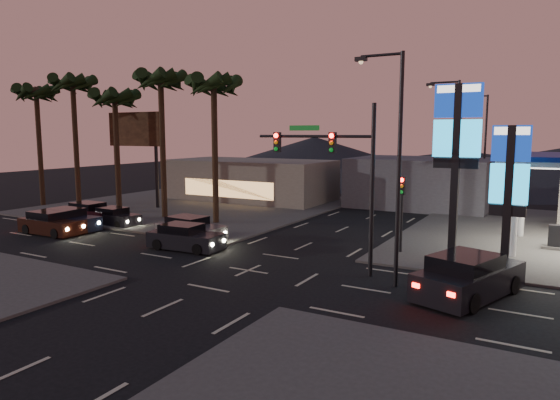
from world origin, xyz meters
The scene contains 26 objects.
ground centered at (0.00, 0.00, 0.00)m, with size 140.00×140.00×0.00m, color black.
corner_lot_nw centered at (-16.00, 16.00, 0.06)m, with size 24.00×24.00×0.12m, color #47443F.
pylon_sign_tall centered at (8.50, 5.50, 6.39)m, with size 2.20×0.35×9.00m.
pylon_sign_short centered at (11.00, 4.50, 4.66)m, with size 1.60×0.35×7.00m.
traffic_signal_mast centered at (3.76, 1.99, 5.23)m, with size 6.10×0.39×8.00m.
pedestal_signal centered at (5.50, 6.98, 2.92)m, with size 0.32×0.39×4.30m.
streetlight_near centered at (6.79, 1.00, 5.72)m, with size 2.14×0.25×10.00m.
streetlight_mid centered at (6.79, 14.00, 5.72)m, with size 2.14×0.25×10.00m.
streetlight_far centered at (6.79, 28.00, 5.72)m, with size 2.14×0.25×10.00m.
palm_a centered at (-9.00, 9.50, 9.43)m, with size 4.41×4.41×10.86m.
palm_b centered at (-14.00, 9.50, 9.97)m, with size 4.41×4.41×11.46m.
palm_c centered at (-19.00, 9.50, 8.88)m, with size 4.41×4.41×10.26m.
palm_d centered at (-24.00, 9.50, 10.15)m, with size 4.41×4.41×11.66m.
palm_e centered at (-29.00, 9.50, 9.61)m, with size 4.41×4.41×11.06m.
billboard centered at (-20.50, 13.00, 6.33)m, with size 6.00×0.30×8.50m.
building_far_west centered at (-14.00, 22.00, 2.00)m, with size 16.00×8.00×4.00m, color #726B5B.
building_far_mid centered at (2.00, 26.00, 2.20)m, with size 12.00×9.00×4.40m, color #4C4C51.
hill_left centered at (-25.00, 60.00, 3.00)m, with size 40.00×40.00×6.00m, color black.
hill_center centered at (0.00, 60.00, 2.00)m, with size 60.00×60.00×4.00m, color black.
car_lane_a_front centered at (-5.64, 2.02, 0.68)m, with size 4.57×2.12×1.46m.
car_lane_a_mid centered at (-16.23, 1.07, 0.71)m, with size 4.70×2.03×1.52m.
car_lane_a_rear centered at (-16.32, 2.41, 0.71)m, with size 4.71×2.02×1.53m.
car_lane_b_front centered at (-6.92, 4.02, 0.70)m, with size 4.73×2.26×1.50m.
car_lane_b_mid centered at (-15.01, 5.35, 0.61)m, with size 4.10×1.91×1.31m.
car_lane_b_rear centered at (-17.70, 5.43, 0.68)m, with size 4.55×1.95×1.47m.
suv_station centered at (9.97, 1.07, 0.84)m, with size 3.91×5.84×1.81m.
Camera 1 is at (12.94, -19.85, 6.65)m, focal length 32.00 mm.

